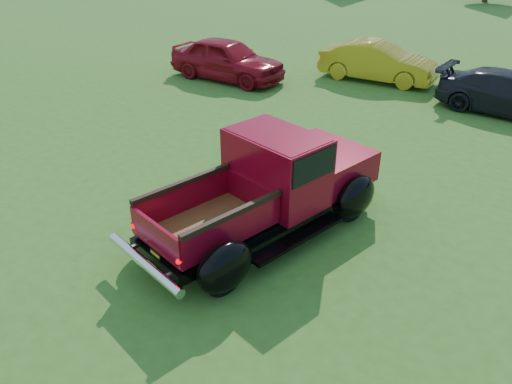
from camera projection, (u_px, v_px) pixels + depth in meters
ground at (263, 243)px, 8.77m from camera, size 120.00×120.00×0.00m
pickup_truck at (276, 183)px, 8.92m from camera, size 3.19×5.14×1.80m
show_car_red at (227, 59)px, 17.11m from camera, size 4.13×1.70×1.40m
show_car_yellow at (378, 62)px, 17.01m from camera, size 4.01×1.64×1.29m
show_car_grey at (511, 94)px, 14.17m from camera, size 4.17×1.93×1.18m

